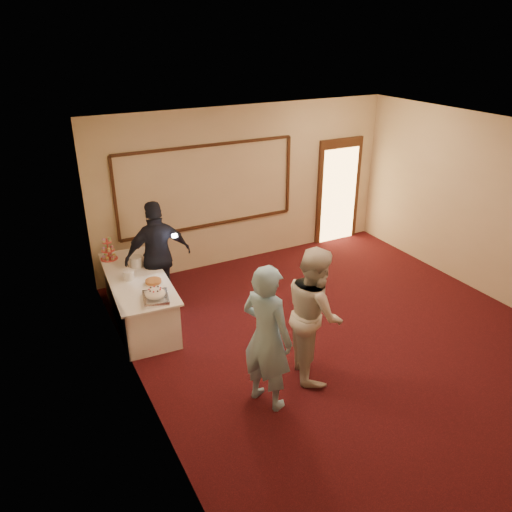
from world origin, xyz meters
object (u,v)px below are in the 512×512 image
Objects in this scene: plate_stack_a at (129,275)px; man at (267,337)px; pavlova_tray at (156,295)px; plate_stack_b at (136,262)px; buffet_table at (139,298)px; guest at (158,256)px; cupcake_stand at (108,251)px; woman at (314,313)px; tart at (153,282)px.

plate_stack_a is 2.74m from man.
pavlova_tray is 2.57× the size of plate_stack_b.
man reaches higher than plate_stack_a.
plate_stack_b is at bearing 60.20° from plate_stack_a.
guest is (0.44, 0.26, 0.53)m from buffet_table.
buffet_table is 5.58× the size of cupcake_stand.
pavlova_tray is 0.82m from plate_stack_a.
plate_stack_a is at bearing -119.80° from plate_stack_b.
pavlova_tray is 0.29× the size of guest.
woman reaches higher than buffet_table.
buffet_table is 4.27× the size of pavlova_tray.
man reaches higher than tart.
pavlova_tray is 0.28× the size of man.
plate_stack_b is 0.11× the size of guest.
plate_stack_a is at bearing -2.81° from man.
pavlova_tray is 3.10× the size of plate_stack_a.
man is at bearing 99.74° from guest.
plate_stack_a is at bearing 134.53° from tart.
plate_stack_a is at bearing 56.85° from woman.
pavlova_tray is 1.93× the size of tart.
guest is at bearing -15.49° from man.
plate_stack_a is 0.45m from plate_stack_b.
cupcake_stand is at bearing 108.56° from tart.
buffet_table is at bearing 31.80° from guest.
man is at bearing -75.53° from plate_stack_b.
tart is (0.39, -1.17, -0.12)m from cupcake_stand.
woman is at bearing -59.46° from plate_stack_b.
tart is (0.29, -0.29, -0.05)m from plate_stack_a.
man is (0.81, -1.75, 0.10)m from pavlova_tray.
buffet_table is at bearing 18.91° from plate_stack_a.
plate_stack_b is at bearing 87.37° from pavlova_tray.
plate_stack_a is 0.64m from guest.
plate_stack_b reaches higher than buffet_table.
plate_stack_b is (0.22, 0.39, 0.01)m from plate_stack_a.
tart is at bearing -64.10° from buffet_table.
tart is at bearing -84.52° from plate_stack_b.
tart is at bearing 55.82° from woman.
man reaches higher than cupcake_stand.
pavlova_tray is 1.31× the size of cupcake_stand.
buffet_table is at bearing 115.90° from tart.
plate_stack_b is 3.13m from woman.
plate_stack_b is 0.11× the size of woman.
man reaches higher than woman.
plate_stack_b is (0.10, 0.35, 0.47)m from buffet_table.
plate_stack_b is 3.04m from man.
woman is (1.59, -2.70, 0.06)m from plate_stack_b.
guest is at bearing 70.29° from pavlova_tray.
woman reaches higher than cupcake_stand.
guest is (-1.25, 2.61, 0.01)m from woman.
buffet_table is 10.98× the size of plate_stack_b.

